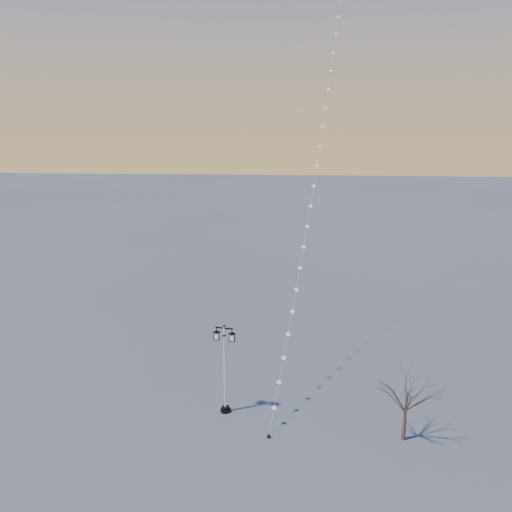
# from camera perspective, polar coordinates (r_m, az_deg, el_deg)

# --- Properties ---
(ground) EXTENTS (300.00, 300.00, 0.00)m
(ground) POSITION_cam_1_polar(r_m,az_deg,el_deg) (31.08, -0.04, -19.36)
(ground) COLOR #555657
(ground) RESTS_ON ground
(street_lamp) EXTENTS (1.46, 0.68, 5.79)m
(street_lamp) POSITION_cam_1_polar(r_m,az_deg,el_deg) (31.60, -3.52, -12.03)
(street_lamp) COLOR black
(street_lamp) RESTS_ON ground
(bare_tree) EXTENTS (2.43, 2.43, 4.03)m
(bare_tree) POSITION_cam_1_polar(r_m,az_deg,el_deg) (30.37, 16.54, -14.71)
(bare_tree) COLOR brown
(bare_tree) RESTS_ON ground
(kite_train) EXTENTS (6.70, 33.05, 37.18)m
(kite_train) POSITION_cam_1_polar(r_m,az_deg,el_deg) (41.67, 7.27, 16.08)
(kite_train) COLOR black
(kite_train) RESTS_ON ground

